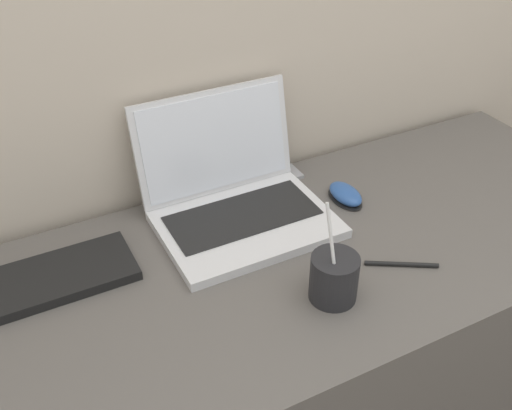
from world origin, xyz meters
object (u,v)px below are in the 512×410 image
at_px(computer_mouse, 345,195).
at_px(usb_stick, 294,172).
at_px(drink_cup, 334,277).
at_px(external_keyboard, 34,284).
at_px(pen, 401,264).
at_px(laptop, 235,195).

bearing_deg(computer_mouse, usb_stick, 106.54).
bearing_deg(usb_stick, computer_mouse, -73.46).
bearing_deg(drink_cup, computer_mouse, 51.42).
bearing_deg(external_keyboard, pen, -22.24).
height_order(laptop, pen, laptop).
bearing_deg(external_keyboard, usb_stick, 11.28).
xyz_separation_m(drink_cup, usb_stick, (0.15, 0.39, -0.04)).
bearing_deg(usb_stick, laptop, -155.55).
height_order(external_keyboard, usb_stick, external_keyboard).
height_order(laptop, computer_mouse, laptop).
xyz_separation_m(usb_stick, pen, (0.01, -0.38, 0.00)).
xyz_separation_m(computer_mouse, usb_stick, (-0.04, 0.15, -0.01)).
distance_m(drink_cup, computer_mouse, 0.31).
bearing_deg(laptop, pen, -54.59).
xyz_separation_m(external_keyboard, usb_stick, (0.62, 0.12, -0.01)).
xyz_separation_m(laptop, pen, (0.21, -0.29, -0.05)).
distance_m(external_keyboard, usb_stick, 0.63).
bearing_deg(external_keyboard, laptop, 4.67).
xyz_separation_m(laptop, computer_mouse, (0.24, -0.06, -0.04)).
distance_m(computer_mouse, usb_stick, 0.16).
height_order(laptop, external_keyboard, laptop).
height_order(drink_cup, pen, drink_cup).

